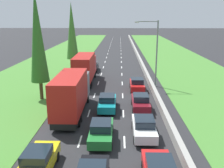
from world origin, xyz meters
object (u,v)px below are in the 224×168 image
(red_box_truck_left_lane, at_px, (72,93))
(red_box_truck_left_lane_third, at_px, (85,68))
(yellow_sedan_left_lane, at_px, (38,161))
(white_sedan_right_lane, at_px, (144,127))
(maroon_sedan_right_lane, at_px, (141,102))
(black_sedan_left_lane, at_px, (93,66))
(poplar_tree_third, at_px, (72,31))
(street_light_mast, at_px, (154,49))
(red_sedan_right_lane_fourth, at_px, (137,84))
(teal_sedan_centre_lane, at_px, (107,102))
(green_sedan_centre_lane, at_px, (101,131))
(poplar_tree_second, at_px, (37,37))

(red_box_truck_left_lane, xyz_separation_m, red_box_truck_left_lane_third, (-0.35, 12.49, 0.00))
(yellow_sedan_left_lane, distance_m, white_sedan_right_lane, 8.82)
(white_sedan_right_lane, xyz_separation_m, maroon_sedan_right_lane, (0.22, 6.28, 0.00))
(black_sedan_left_lane, relative_size, poplar_tree_third, 0.38)
(red_box_truck_left_lane_third, xyz_separation_m, white_sedan_right_lane, (7.05, -17.15, -1.37))
(poplar_tree_third, relative_size, street_light_mast, 1.33)
(poplar_tree_third, bearing_deg, white_sedan_right_lane, -68.11)
(yellow_sedan_left_lane, distance_m, maroon_sedan_right_lane, 13.69)
(red_sedan_right_lane_fourth, distance_m, street_light_mast, 5.43)
(teal_sedan_centre_lane, bearing_deg, maroon_sedan_right_lane, 4.35)
(white_sedan_right_lane, bearing_deg, green_sedan_centre_lane, -165.57)
(red_sedan_right_lane_fourth, bearing_deg, yellow_sedan_left_lane, -111.44)
(red_box_truck_left_lane, relative_size, maroon_sedan_right_lane, 2.09)
(red_sedan_right_lane_fourth, bearing_deg, maroon_sedan_right_lane, -90.76)
(red_sedan_right_lane_fourth, bearing_deg, red_box_truck_left_lane, -128.80)
(red_sedan_right_lane_fourth, xyz_separation_m, poplar_tree_third, (-10.64, 12.31, 6.20))
(poplar_tree_third, xyz_separation_m, street_light_mast, (13.00, -10.23, -1.78))
(red_box_truck_left_lane_third, xyz_separation_m, poplar_tree_second, (-4.13, -7.84, 5.12))
(yellow_sedan_left_lane, bearing_deg, red_box_truck_left_lane, 88.08)
(black_sedan_left_lane, relative_size, poplar_tree_second, 0.36)
(poplar_tree_third, bearing_deg, red_sedan_right_lane_fourth, -49.18)
(poplar_tree_second, distance_m, poplar_tree_third, 16.40)
(green_sedan_centre_lane, xyz_separation_m, maroon_sedan_right_lane, (3.63, 7.16, 0.00))
(red_sedan_right_lane_fourth, relative_size, poplar_tree_second, 0.36)
(red_sedan_right_lane_fourth, bearing_deg, white_sedan_right_lane, -91.35)
(yellow_sedan_left_lane, relative_size, red_sedan_right_lane_fourth, 1.00)
(yellow_sedan_left_lane, height_order, maroon_sedan_right_lane, same)
(red_box_truck_left_lane, bearing_deg, yellow_sedan_left_lane, -91.92)
(red_box_truck_left_lane_third, height_order, green_sedan_centre_lane, red_box_truck_left_lane_third)
(yellow_sedan_left_lane, relative_size, white_sedan_right_lane, 1.00)
(yellow_sedan_left_lane, height_order, poplar_tree_third, poplar_tree_third)
(red_sedan_right_lane_fourth, bearing_deg, black_sedan_left_lane, 120.12)
(red_box_truck_left_lane, distance_m, poplar_tree_third, 21.88)
(red_box_truck_left_lane, distance_m, green_sedan_centre_lane, 6.58)
(black_sedan_left_lane, bearing_deg, red_box_truck_left_lane_third, -91.56)
(maroon_sedan_right_lane, height_order, black_sedan_left_lane, same)
(street_light_mast, bearing_deg, maroon_sedan_right_lane, -105.00)
(green_sedan_centre_lane, height_order, white_sedan_right_lane, same)
(poplar_tree_second, bearing_deg, red_box_truck_left_lane, -46.05)
(red_box_truck_left_lane, height_order, poplar_tree_second, poplar_tree_second)
(poplar_tree_third, bearing_deg, black_sedan_left_lane, -0.24)
(yellow_sedan_left_lane, distance_m, red_box_truck_left_lane, 10.08)
(yellow_sedan_left_lane, distance_m, poplar_tree_third, 31.80)
(red_box_truck_left_lane_third, height_order, poplar_tree_second, poplar_tree_second)
(red_box_truck_left_lane, relative_size, red_box_truck_left_lane_third, 1.00)
(red_box_truck_left_lane, relative_size, white_sedan_right_lane, 2.09)
(white_sedan_right_lane, height_order, maroon_sedan_right_lane, same)
(red_box_truck_left_lane_third, distance_m, poplar_tree_third, 10.34)
(maroon_sedan_right_lane, bearing_deg, red_box_truck_left_lane_third, 123.79)
(green_sedan_centre_lane, relative_size, poplar_tree_third, 0.38)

